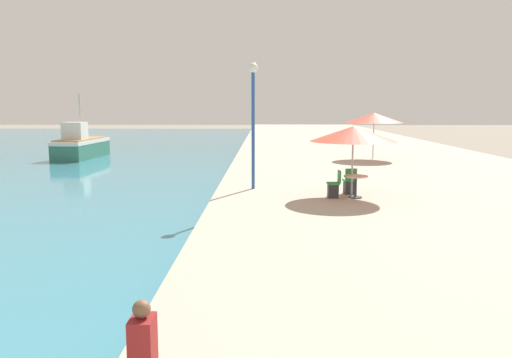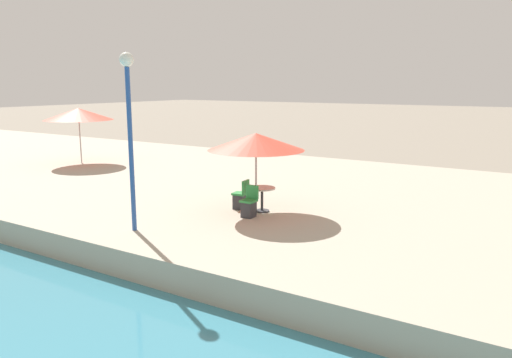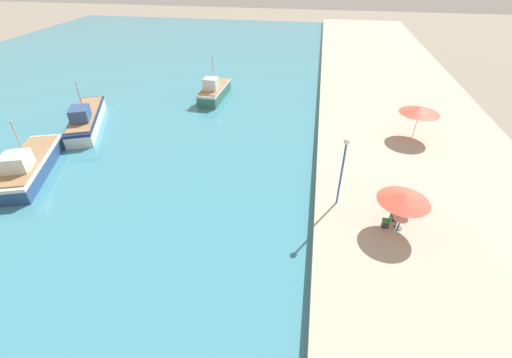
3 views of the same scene
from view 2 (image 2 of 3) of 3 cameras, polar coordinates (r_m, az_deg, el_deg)
cafe_umbrella_pink at (r=14.66m, az=0.00°, el=4.29°), size 2.87×2.87×2.37m
cafe_umbrella_white at (r=25.33m, az=-19.63°, el=7.01°), size 3.21×3.21×2.65m
cafe_table at (r=14.94m, az=0.69°, el=-1.75°), size 0.80×0.80×0.74m
cafe_chair_left at (r=15.30m, az=-1.77°, el=-2.26°), size 0.45×0.47×0.91m
cafe_chair_right at (r=14.39m, az=-0.80°, el=-3.10°), size 0.43×0.41×0.91m
lamppost at (r=13.06m, az=-14.31°, el=7.44°), size 0.36×0.36×4.56m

